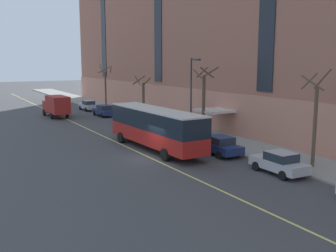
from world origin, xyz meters
name	(u,v)px	position (x,y,z in m)	size (l,w,h in m)	color
ground_plane	(154,158)	(0.00, 0.00, 0.00)	(260.00, 260.00, 0.00)	#424244
sidewalk	(221,140)	(9.03, 3.00, 0.07)	(5.15, 160.00, 0.15)	gray
city_bus	(155,126)	(1.48, 2.54, 2.09)	(3.11, 12.66, 3.60)	red
parked_car_navy_2	(104,111)	(5.17, 24.91, 0.78)	(2.06, 4.61, 1.56)	navy
parked_car_silver_3	(88,105)	(5.37, 32.34, 0.78)	(2.01, 4.27, 1.56)	#B7B7BC
parked_car_black_4	(160,127)	(5.26, 8.55, 0.78)	(2.01, 4.58, 1.56)	black
parked_car_silver_5	(279,163)	(5.40, -8.21, 0.78)	(2.03, 4.28, 1.56)	#B7B7BC
parked_car_navy_6	(219,145)	(5.27, -1.57, 0.78)	(2.14, 4.77, 1.56)	navy
box_truck	(56,105)	(-0.88, 27.04, 1.69)	(2.46, 6.77, 2.97)	maroon
street_tree_near_corner	(315,120)	(8.44, -8.43, 3.56)	(1.84, 1.85, 7.00)	brown
street_tree_mid_block	(204,100)	(8.47, 5.27, 3.83)	(2.17, 2.15, 6.96)	brown
street_tree_far_uptown	(143,97)	(8.42, 19.06, 3.02)	(2.01, 2.03, 5.60)	brown
street_tree_far_downtown	(106,86)	(8.48, 32.74, 3.64)	(1.95, 2.33, 7.00)	brown
street_lamp	(192,90)	(7.06, 5.25, 4.84)	(0.36, 1.48, 7.78)	#2D2D30
fire_hydrant	(116,112)	(6.96, 24.82, 0.49)	(0.42, 0.24, 0.72)	red
lane_centerline	(135,151)	(-0.22, 3.00, 0.00)	(0.16, 140.00, 0.01)	#E0D66B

